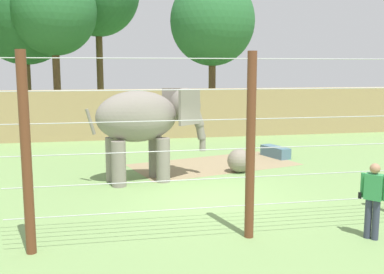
% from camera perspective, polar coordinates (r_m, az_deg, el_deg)
% --- Properties ---
extents(ground_plane, '(120.00, 120.00, 0.00)m').
position_cam_1_polar(ground_plane, '(13.22, 2.32, -7.46)').
color(ground_plane, '#759956').
extents(dirt_patch, '(6.73, 4.61, 0.01)m').
position_cam_1_polar(dirt_patch, '(17.43, 2.81, -3.47)').
color(dirt_patch, '#937F5B').
rests_on(dirt_patch, ground).
extents(embankment_wall, '(36.00, 1.80, 2.50)m').
position_cam_1_polar(embankment_wall, '(24.44, -4.06, 3.00)').
color(embankment_wall, tan).
rests_on(embankment_wall, ground).
extents(elephant, '(4.00, 2.07, 3.01)m').
position_cam_1_polar(elephant, '(14.77, -5.73, 2.11)').
color(elephant, gray).
rests_on(elephant, ground).
extents(enrichment_ball, '(0.84, 0.84, 0.84)m').
position_cam_1_polar(enrichment_ball, '(16.17, 5.92, -2.96)').
color(enrichment_ball, gray).
rests_on(enrichment_ball, ground).
extents(cable_fence, '(9.90, 0.20, 4.02)m').
position_cam_1_polar(cable_fence, '(9.74, 6.96, -1.16)').
color(cable_fence, brown).
rests_on(cable_fence, ground).
extents(zookeeper, '(0.48, 0.49, 1.67)m').
position_cam_1_polar(zookeeper, '(10.58, 21.74, -7.04)').
color(zookeeper, '#33384C').
rests_on(zookeeper, ground).
extents(feed_trough, '(0.90, 1.49, 0.44)m').
position_cam_1_polar(feed_trough, '(19.14, 10.40, -1.83)').
color(feed_trough, slate).
rests_on(feed_trough, ground).
extents(tree_left_of_centre, '(5.17, 5.17, 9.19)m').
position_cam_1_polar(tree_left_of_centre, '(28.71, 2.58, 14.26)').
color(tree_left_of_centre, brown).
rests_on(tree_left_of_centre, ground).
extents(tree_behind_wall, '(6.34, 6.34, 10.48)m').
position_cam_1_polar(tree_behind_wall, '(31.28, -20.33, 14.56)').
color(tree_behind_wall, brown).
rests_on(tree_behind_wall, ground).
extents(tree_far_right, '(4.99, 4.99, 9.60)m').
position_cam_1_polar(tree_far_right, '(28.94, -16.91, 14.85)').
color(tree_far_right, brown).
rests_on(tree_far_right, ground).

